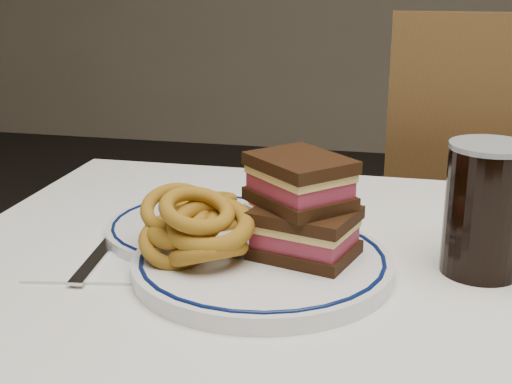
% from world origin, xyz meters
% --- Properties ---
extents(dining_table, '(1.27, 0.87, 0.75)m').
position_xyz_m(dining_table, '(0.00, 0.00, 0.64)').
color(dining_table, white).
rests_on(dining_table, floor).
extents(chair_far, '(0.48, 0.48, 1.01)m').
position_xyz_m(chair_far, '(0.12, 0.80, 0.55)').
color(chair_far, '#4B2E18').
rests_on(chair_far, floor).
extents(main_plate, '(0.30, 0.30, 0.02)m').
position_xyz_m(main_plate, '(-0.22, 0.00, 0.76)').
color(main_plate, white).
rests_on(main_plate, dining_table).
extents(reuben_sandwich, '(0.15, 0.14, 0.12)m').
position_xyz_m(reuben_sandwich, '(-0.18, 0.02, 0.83)').
color(reuben_sandwich, black).
rests_on(reuben_sandwich, main_plate).
extents(onion_rings_main, '(0.15, 0.13, 0.11)m').
position_xyz_m(onion_rings_main, '(-0.29, -0.02, 0.81)').
color(onion_rings_main, brown).
rests_on(onion_rings_main, main_plate).
extents(ketchup_ramekin, '(0.06, 0.06, 0.04)m').
position_xyz_m(ketchup_ramekin, '(-0.23, 0.10, 0.79)').
color(ketchup_ramekin, silver).
rests_on(ketchup_ramekin, main_plate).
extents(beer_mug, '(0.13, 0.09, 0.15)m').
position_xyz_m(beer_mug, '(0.03, 0.06, 0.83)').
color(beer_mug, black).
rests_on(beer_mug, dining_table).
extents(far_plate, '(0.25, 0.25, 0.02)m').
position_xyz_m(far_plate, '(-0.32, 0.10, 0.76)').
color(far_plate, white).
rests_on(far_plate, dining_table).
extents(onion_rings_far, '(0.11, 0.09, 0.06)m').
position_xyz_m(onion_rings_far, '(-0.32, 0.10, 0.79)').
color(onion_rings_far, brown).
rests_on(onion_rings_far, far_plate).
extents(napkin_fork, '(0.17, 0.19, 0.01)m').
position_xyz_m(napkin_fork, '(-0.42, -0.00, 0.75)').
color(napkin_fork, white).
rests_on(napkin_fork, dining_table).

